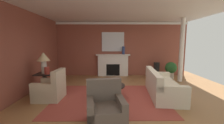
% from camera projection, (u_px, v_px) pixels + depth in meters
% --- Properties ---
extents(ground_plane, '(8.63, 8.63, 0.00)m').
position_uv_depth(ground_plane, '(124.00, 95.00, 5.01)').
color(ground_plane, olive).
extents(wall_fireplace, '(7.24, 0.12, 2.88)m').
position_uv_depth(wall_fireplace, '(119.00, 49.00, 7.98)').
color(wall_fireplace, brown).
rests_on(wall_fireplace, ground_plane).
extents(wall_window, '(0.12, 6.85, 2.88)m').
position_uv_depth(wall_window, '(26.00, 53.00, 5.09)').
color(wall_window, brown).
rests_on(wall_window, ground_plane).
extents(ceiling_panel, '(7.24, 6.85, 0.06)m').
position_uv_depth(ceiling_panel, '(124.00, 9.00, 4.93)').
color(ceiling_panel, white).
extents(crown_moulding, '(7.24, 0.08, 0.12)m').
position_uv_depth(crown_moulding, '(119.00, 23.00, 7.73)').
color(crown_moulding, white).
extents(area_rug, '(3.48, 2.77, 0.01)m').
position_uv_depth(area_rug, '(109.00, 98.00, 4.71)').
color(area_rug, '#993D33').
rests_on(area_rug, ground_plane).
extents(fireplace, '(1.80, 0.35, 1.17)m').
position_uv_depth(fireplace, '(113.00, 66.00, 7.88)').
color(fireplace, white).
rests_on(fireplace, ground_plane).
extents(mantel_mirror, '(1.19, 0.04, 1.01)m').
position_uv_depth(mantel_mirror, '(113.00, 42.00, 7.84)').
color(mantel_mirror, silver).
extents(sofa, '(1.11, 2.18, 0.85)m').
position_uv_depth(sofa, '(162.00, 87.00, 4.94)').
color(sofa, beige).
rests_on(sofa, ground_plane).
extents(armchair_near_window, '(0.83, 0.83, 0.95)m').
position_uv_depth(armchair_near_window, '(51.00, 90.00, 4.62)').
color(armchair_near_window, '#C1B293').
rests_on(armchair_near_window, ground_plane).
extents(armchair_facing_fireplace, '(0.92, 0.92, 0.95)m').
position_uv_depth(armchair_facing_fireplace, '(105.00, 110.00, 3.20)').
color(armchair_facing_fireplace, brown).
rests_on(armchair_facing_fireplace, ground_plane).
extents(coffee_table, '(1.00, 1.00, 0.45)m').
position_uv_depth(coffee_table, '(109.00, 88.00, 4.67)').
color(coffee_table, black).
rests_on(coffee_table, ground_plane).
extents(side_table, '(0.56, 0.56, 0.70)m').
position_uv_depth(side_table, '(45.00, 82.00, 5.23)').
color(side_table, black).
rests_on(side_table, ground_plane).
extents(table_lamp, '(0.44, 0.44, 0.75)m').
position_uv_depth(table_lamp, '(43.00, 59.00, 5.12)').
color(table_lamp, beige).
rests_on(table_lamp, side_table).
extents(vase_on_side_table, '(0.17, 0.17, 0.25)m').
position_uv_depth(vase_on_side_table, '(47.00, 71.00, 5.06)').
color(vase_on_side_table, '#9E3328').
rests_on(vase_on_side_table, side_table).
extents(vase_tall_corner, '(0.30, 0.30, 0.77)m').
position_uv_depth(vase_tall_corner, '(156.00, 70.00, 7.63)').
color(vase_tall_corner, black).
rests_on(vase_tall_corner, ground_plane).
extents(vase_mantel_right, '(0.14, 0.14, 0.42)m').
position_uv_depth(vase_mantel_right, '(123.00, 50.00, 7.73)').
color(vase_mantel_right, navy).
rests_on(vase_mantel_right, fireplace).
extents(book_red_cover, '(0.22, 0.20, 0.05)m').
position_uv_depth(book_red_cover, '(115.00, 86.00, 4.48)').
color(book_red_cover, navy).
rests_on(book_red_cover, coffee_table).
extents(book_art_folio, '(0.29, 0.26, 0.03)m').
position_uv_depth(book_art_folio, '(110.00, 83.00, 4.63)').
color(book_art_folio, tan).
rests_on(book_art_folio, coffee_table).
extents(book_small_novel, '(0.21, 0.21, 0.03)m').
position_uv_depth(book_small_novel, '(115.00, 82.00, 4.58)').
color(book_small_novel, navy).
rests_on(book_small_novel, coffee_table).
extents(potted_plant, '(0.56, 0.56, 0.83)m').
position_uv_depth(potted_plant, '(171.00, 69.00, 7.27)').
color(potted_plant, '#BCB29E').
rests_on(potted_plant, ground_plane).
extents(column_white, '(0.20, 0.20, 2.88)m').
position_uv_depth(column_white, '(182.00, 50.00, 6.66)').
color(column_white, white).
rests_on(column_white, ground_plane).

